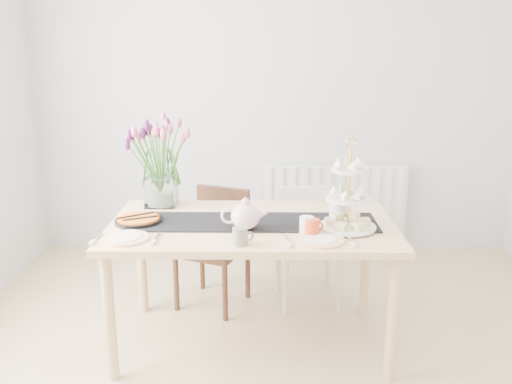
{
  "coord_description": "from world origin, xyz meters",
  "views": [
    {
      "loc": [
        -0.11,
        -2.23,
        1.72
      ],
      "look_at": [
        -0.15,
        0.62,
        0.94
      ],
      "focal_mm": 38.0,
      "sensor_mm": 36.0,
      "label": 1
    }
  ],
  "objects_px": {
    "mug_white": "(307,225)",
    "plate_right": "(320,240)",
    "chair_brown": "(217,238)",
    "chair_white": "(307,236)",
    "radiator": "(335,200)",
    "mug_grey": "(240,236)",
    "tulip_vase": "(159,147)",
    "teapot": "(245,216)",
    "plate_left": "(126,238)",
    "mug_orange": "(312,228)",
    "cake_stand": "(348,206)",
    "dining_table": "(252,235)",
    "cream_jug": "(337,210)",
    "tart_tin": "(138,220)"
  },
  "relations": [
    {
      "from": "mug_white",
      "to": "plate_right",
      "type": "distance_m",
      "value": 0.14
    },
    {
      "from": "chair_brown",
      "to": "mug_white",
      "type": "bearing_deg",
      "value": -31.6
    },
    {
      "from": "chair_white",
      "to": "plate_right",
      "type": "distance_m",
      "value": 0.97
    },
    {
      "from": "radiator",
      "to": "mug_grey",
      "type": "distance_m",
      "value": 2.04
    },
    {
      "from": "tulip_vase",
      "to": "plate_right",
      "type": "height_order",
      "value": "tulip_vase"
    },
    {
      "from": "teapot",
      "to": "plate_left",
      "type": "distance_m",
      "value": 0.63
    },
    {
      "from": "mug_grey",
      "to": "mug_orange",
      "type": "xyz_separation_m",
      "value": [
        0.37,
        0.14,
        -0.0
      ]
    },
    {
      "from": "chair_brown",
      "to": "cake_stand",
      "type": "relative_size",
      "value": 1.73
    },
    {
      "from": "dining_table",
      "to": "plate_left",
      "type": "height_order",
      "value": "plate_left"
    },
    {
      "from": "teapot",
      "to": "plate_right",
      "type": "bearing_deg",
      "value": -20.96
    },
    {
      "from": "cake_stand",
      "to": "dining_table",
      "type": "bearing_deg",
      "value": 168.43
    },
    {
      "from": "chair_white",
      "to": "mug_orange",
      "type": "relative_size",
      "value": 8.6
    },
    {
      "from": "mug_grey",
      "to": "cream_jug",
      "type": "bearing_deg",
      "value": 38.58
    },
    {
      "from": "mug_orange",
      "to": "plate_left",
      "type": "height_order",
      "value": "mug_orange"
    },
    {
      "from": "chair_white",
      "to": "plate_right",
      "type": "xyz_separation_m",
      "value": [
        -0.01,
        -0.92,
        0.31
      ]
    },
    {
      "from": "radiator",
      "to": "cake_stand",
      "type": "xyz_separation_m",
      "value": [
        -0.15,
        -1.63,
        0.43
      ]
    },
    {
      "from": "cake_stand",
      "to": "mug_white",
      "type": "relative_size",
      "value": 4.88
    },
    {
      "from": "mug_grey",
      "to": "tulip_vase",
      "type": "bearing_deg",
      "value": 126.67
    },
    {
      "from": "teapot",
      "to": "mug_orange",
      "type": "relative_size",
      "value": 2.83
    },
    {
      "from": "mug_white",
      "to": "tart_tin",
      "type": "bearing_deg",
      "value": -170.7
    },
    {
      "from": "mug_grey",
      "to": "plate_right",
      "type": "relative_size",
      "value": 0.36
    },
    {
      "from": "radiator",
      "to": "teapot",
      "type": "height_order",
      "value": "teapot"
    },
    {
      "from": "mug_grey",
      "to": "mug_orange",
      "type": "relative_size",
      "value": 1.01
    },
    {
      "from": "dining_table",
      "to": "tulip_vase",
      "type": "xyz_separation_m",
      "value": [
        -0.57,
        0.34,
        0.45
      ]
    },
    {
      "from": "chair_white",
      "to": "cream_jug",
      "type": "height_order",
      "value": "cream_jug"
    },
    {
      "from": "chair_white",
      "to": "cake_stand",
      "type": "height_order",
      "value": "cake_stand"
    },
    {
      "from": "dining_table",
      "to": "chair_brown",
      "type": "relative_size",
      "value": 2.04
    },
    {
      "from": "dining_table",
      "to": "cream_jug",
      "type": "xyz_separation_m",
      "value": [
        0.49,
        0.09,
        0.12
      ]
    },
    {
      "from": "teapot",
      "to": "mug_grey",
      "type": "distance_m",
      "value": 0.23
    },
    {
      "from": "tart_tin",
      "to": "mug_grey",
      "type": "bearing_deg",
      "value": -30.23
    },
    {
      "from": "radiator",
      "to": "tart_tin",
      "type": "relative_size",
      "value": 4.57
    },
    {
      "from": "chair_white",
      "to": "tulip_vase",
      "type": "relative_size",
      "value": 1.15
    },
    {
      "from": "radiator",
      "to": "chair_brown",
      "type": "xyz_separation_m",
      "value": [
        -0.92,
        -0.96,
        0.0
      ]
    },
    {
      "from": "mug_grey",
      "to": "plate_right",
      "type": "height_order",
      "value": "mug_grey"
    },
    {
      "from": "chair_brown",
      "to": "cream_jug",
      "type": "xyz_separation_m",
      "value": [
        0.74,
        -0.48,
        0.35
      ]
    },
    {
      "from": "chair_white",
      "to": "chair_brown",
      "type": "bearing_deg",
      "value": 179.22
    },
    {
      "from": "mug_grey",
      "to": "plate_right",
      "type": "xyz_separation_m",
      "value": [
        0.41,
        0.06,
        -0.04
      ]
    },
    {
      "from": "tulip_vase",
      "to": "plate_left",
      "type": "height_order",
      "value": "tulip_vase"
    },
    {
      "from": "mug_grey",
      "to": "tart_tin",
      "type": "bearing_deg",
      "value": 149.56
    },
    {
      "from": "tulip_vase",
      "to": "plate_left",
      "type": "distance_m",
      "value": 0.72
    },
    {
      "from": "tart_tin",
      "to": "mug_grey",
      "type": "relative_size",
      "value": 2.9
    },
    {
      "from": "radiator",
      "to": "chair_brown",
      "type": "distance_m",
      "value": 1.33
    },
    {
      "from": "plate_left",
      "to": "chair_brown",
      "type": "bearing_deg",
      "value": 64.79
    },
    {
      "from": "chair_white",
      "to": "plate_left",
      "type": "distance_m",
      "value": 1.39
    },
    {
      "from": "chair_white",
      "to": "mug_orange",
      "type": "xyz_separation_m",
      "value": [
        -0.04,
        -0.84,
        0.35
      ]
    },
    {
      "from": "plate_left",
      "to": "dining_table",
      "type": "bearing_deg",
      "value": 23.25
    },
    {
      "from": "chair_brown",
      "to": "tulip_vase",
      "type": "relative_size",
      "value": 1.16
    },
    {
      "from": "chair_white",
      "to": "cream_jug",
      "type": "relative_size",
      "value": 8.15
    },
    {
      "from": "radiator",
      "to": "mug_white",
      "type": "height_order",
      "value": "mug_white"
    },
    {
      "from": "tart_tin",
      "to": "plate_left",
      "type": "bearing_deg",
      "value": -91.07
    }
  ]
}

